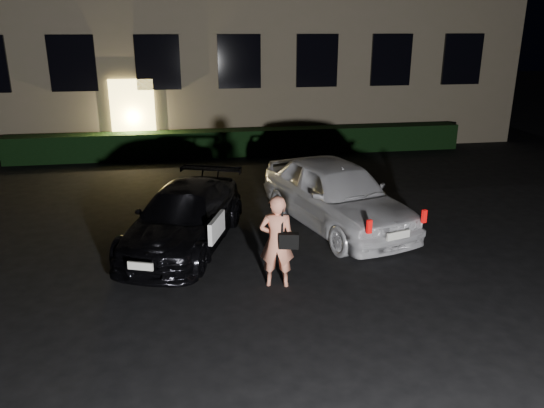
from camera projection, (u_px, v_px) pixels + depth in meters
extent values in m
plane|color=black|center=(319.00, 315.00, 7.96)|extent=(80.00, 80.00, 0.00)
cube|color=#EECF65|center=(133.00, 118.00, 17.25)|extent=(1.40, 0.10, 2.50)
cube|color=black|center=(72.00, 64.00, 16.43)|extent=(1.40, 0.10, 1.70)
cube|color=black|center=(158.00, 63.00, 16.83)|extent=(1.40, 0.10, 1.70)
cube|color=black|center=(239.00, 62.00, 17.23)|extent=(1.40, 0.10, 1.70)
cube|color=black|center=(317.00, 61.00, 17.63)|extent=(1.40, 0.10, 1.70)
cube|color=black|center=(391.00, 60.00, 18.03)|extent=(1.40, 0.10, 1.70)
cube|color=black|center=(462.00, 59.00, 18.43)|extent=(1.40, 0.10, 1.70)
cube|color=black|center=(242.00, 142.00, 17.64)|extent=(15.00, 0.70, 0.85)
imported|color=black|center=(184.00, 217.00, 10.31)|extent=(2.89, 4.32, 1.16)
cube|color=white|center=(217.00, 227.00, 9.42)|extent=(0.35, 0.81, 0.39)
cube|color=silver|center=(140.00, 266.00, 8.40)|extent=(0.41, 0.18, 0.13)
imported|color=silver|center=(336.00, 194.00, 11.25)|extent=(2.86, 4.61, 1.47)
cube|color=red|center=(369.00, 227.00, 9.23)|extent=(0.10, 0.08, 0.24)
cube|color=red|center=(424.00, 216.00, 9.73)|extent=(0.10, 0.08, 0.24)
cube|color=silver|center=(398.00, 235.00, 9.51)|extent=(0.48, 0.18, 0.14)
imported|color=#E28567|center=(277.00, 241.00, 8.64)|extent=(0.64, 0.48, 1.58)
cube|color=black|center=(289.00, 241.00, 8.51)|extent=(0.34, 0.20, 0.25)
cube|color=black|center=(282.00, 219.00, 8.44)|extent=(0.05, 0.06, 0.49)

